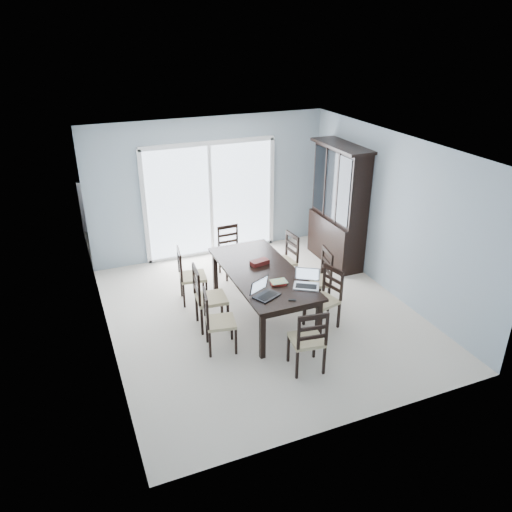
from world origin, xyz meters
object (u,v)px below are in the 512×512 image
object	(u,v)px
chair_end_far	(230,245)
game_box	(260,262)
chair_left_far	(187,270)
laptop_silver	(306,283)
chair_left_near	(214,315)
chair_end_near	(310,335)
chair_left_mid	(204,291)
dining_table	(262,276)
china_hutch	(338,207)
chair_right_near	(327,291)
hot_tub	(172,214)
laptop_dark	(267,293)
chair_right_mid	(320,273)
chair_right_far	(287,254)
cell_phone	(292,300)

from	to	relation	value
chair_end_far	game_box	world-z (taller)	chair_end_far
chair_end_far	chair_left_far	bearing A→B (deg)	32.84
chair_left_far	laptop_silver	world-z (taller)	chair_left_far
chair_left_near	chair_end_near	distance (m)	1.33
chair_left_mid	chair_end_far	xyz separation A→B (m)	(0.92, 1.50, -0.06)
chair_end_far	laptop_silver	size ratio (longest dim) A/B	2.38
dining_table	china_hutch	size ratio (longest dim) A/B	1.00
chair_right_near	laptop_silver	distance (m)	0.47
china_hutch	game_box	xyz separation A→B (m)	(-1.97, -1.03, -0.29)
dining_table	hot_tub	bearing A→B (deg)	98.51
laptop_dark	laptop_silver	bearing A→B (deg)	-22.58
chair_left_mid	chair_right_mid	world-z (taller)	chair_left_mid
chair_left_mid	chair_right_near	xyz separation A→B (m)	(1.67, -0.61, -0.04)
laptop_dark	laptop_silver	distance (m)	0.62
chair_left_mid	chair_right_far	bearing A→B (deg)	119.59
chair_end_near	chair_right_mid	bearing A→B (deg)	64.88
cell_phone	laptop_silver	bearing A→B (deg)	63.42
chair_right_far	chair_end_near	xyz separation A→B (m)	(-0.77, -2.27, 0.01)
dining_table	laptop_dark	world-z (taller)	laptop_dark
chair_right_near	cell_phone	size ratio (longest dim) A/B	10.48
chair_left_far	cell_phone	bearing A→B (deg)	36.83
chair_end_far	game_box	xyz separation A→B (m)	(0.03, -1.28, 0.24)
chair_left_mid	chair_left_far	bearing A→B (deg)	-172.20
laptop_silver	china_hutch	bearing A→B (deg)	81.43
hot_tub	chair_right_far	bearing A→B (deg)	-64.71
game_box	chair_left_mid	bearing A→B (deg)	-167.03
dining_table	chair_left_mid	bearing A→B (deg)	179.74
chair_end_far	laptop_dark	world-z (taller)	chair_end_far
hot_tub	laptop_silver	bearing A→B (deg)	-77.82
chair_left_near	laptop_dark	size ratio (longest dim) A/B	2.56
chair_right_far	chair_left_near	bearing A→B (deg)	121.85
china_hutch	chair_end_near	distance (m)	3.45
china_hutch	laptop_silver	xyz separation A→B (m)	(-1.64, -1.93, -0.26)
chair_left_near	chair_end_far	bearing A→B (deg)	165.49
chair_right_far	hot_tub	size ratio (longest dim) A/B	0.48
chair_end_far	game_box	bearing A→B (deg)	88.82
chair_right_near	cell_phone	distance (m)	0.83
dining_table	chair_right_mid	bearing A→B (deg)	-6.40
cell_phone	game_box	xyz separation A→B (m)	(0.01, 1.16, 0.03)
chair_left_near	chair_right_near	bearing A→B (deg)	99.39
chair_right_far	laptop_dark	size ratio (longest dim) A/B	2.60
china_hutch	laptop_dark	bearing A→B (deg)	-139.02
chair_right_mid	chair_end_far	xyz separation A→B (m)	(-0.90, 1.61, -0.05)
chair_right_near	chair_end_far	xyz separation A→B (m)	(-0.74, 2.11, -0.02)
laptop_dark	chair_left_far	bearing A→B (deg)	88.65
chair_right_mid	laptop_dark	size ratio (longest dim) A/B	2.76
china_hutch	chair_left_mid	distance (m)	3.21
china_hutch	laptop_silver	distance (m)	2.55
chair_left_mid	cell_phone	size ratio (longest dim) A/B	11.27
laptop_silver	chair_right_mid	bearing A→B (deg)	78.46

